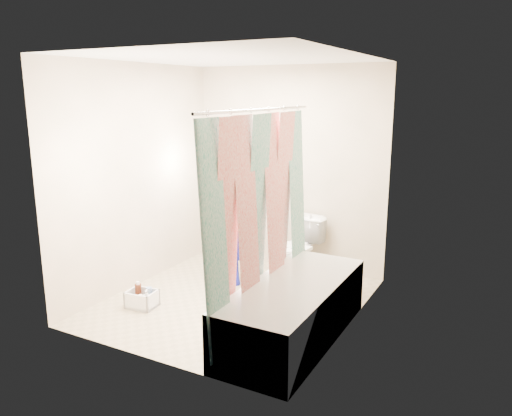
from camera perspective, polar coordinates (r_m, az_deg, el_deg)
The scene contains 14 objects.
floor at distance 5.21m, azimuth -2.50°, elevation -10.59°, with size 2.60×2.60×0.00m, color tan.
ceiling at distance 4.78m, azimuth -2.80°, elevation 16.79°, with size 2.40×2.60×0.02m, color silver.
wall_back at distance 5.99m, azimuth 3.75°, elevation 4.51°, with size 2.40×0.02×2.40m, color beige.
wall_front at distance 3.82m, azimuth -12.67°, elevation -0.69°, with size 2.40×0.02×2.40m, color beige.
wall_left at distance 5.56m, azimuth -13.36°, elevation 3.51°, with size 0.02×2.60×2.40m, color beige.
wall_right at distance 4.37m, azimuth 11.00°, elevation 1.11°, with size 0.02×2.60×2.40m, color beige.
bathtub at distance 4.40m, azimuth 4.32°, elevation -11.43°, with size 0.70×1.75×0.50m.
curtain_rod at distance 4.15m, azimuth 0.48°, elevation 11.16°, with size 0.02×0.02×1.90m, color silver.
shower_curtain at distance 4.28m, azimuth 0.45°, elevation -1.38°, with size 0.06×1.75×1.80m, color white.
toilet at distance 5.72m, azimuth 4.73°, elevation -4.71°, with size 0.39×0.68×0.69m, color silver.
tank_lid at distance 5.61m, azimuth 4.14°, elevation -4.41°, with size 0.43×0.19×0.03m, color white.
tank_internals at distance 5.80m, azimuth 5.44°, elevation -1.01°, with size 0.17×0.06×0.23m.
plumber at distance 5.49m, azimuth -3.05°, elevation -0.21°, with size 0.60×0.40×1.66m, color navy.
cleaning_caddy at distance 5.16m, azimuth -12.82°, elevation -10.17°, with size 0.30×0.26×0.22m.
Camera 1 is at (2.45, -4.09, 2.09)m, focal length 35.00 mm.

